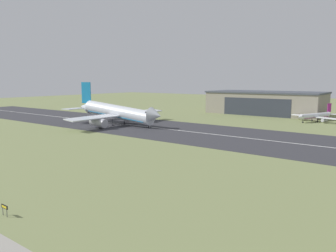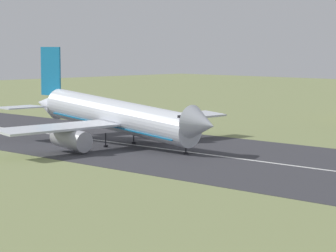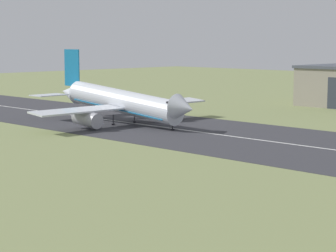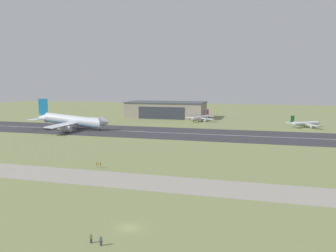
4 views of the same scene
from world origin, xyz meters
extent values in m
plane|color=#7A8451|center=(0.00, 61.98, 0.00)|extent=(691.50, 691.50, 0.00)
cube|color=#333338|center=(0.00, 123.96, 0.03)|extent=(451.50, 45.30, 0.06)
cube|color=silver|center=(0.00, 123.96, 0.07)|extent=(406.35, 0.70, 0.01)
cube|color=gray|center=(0.00, 29.75, 0.03)|extent=(338.62, 15.00, 0.05)
cube|color=gray|center=(-50.24, 208.02, 6.20)|extent=(64.35, 29.99, 12.40)
cube|color=#424751|center=(-50.24, 208.02, 12.85)|extent=(65.35, 30.99, 0.90)
cube|color=#2D333D|center=(-50.24, 192.98, 4.96)|extent=(38.61, 0.12, 9.92)
cylinder|color=silver|center=(-85.90, 121.50, 5.74)|extent=(38.62, 6.14, 9.07)
cone|color=silver|center=(-64.07, 121.43, 5.74)|extent=(5.90, 6.03, 6.43)
cone|color=silver|center=(-108.62, 121.58, 6.82)|extent=(7.64, 5.43, 5.97)
cube|color=black|center=(-67.05, 121.44, 6.94)|extent=(1.15, 5.11, 0.53)
cube|color=#146B9E|center=(-85.90, 121.50, 4.09)|extent=(34.34, 5.82, 2.97)
cube|color=silver|center=(-85.18, 106.35, 4.69)|extent=(6.20, 24.32, 0.89)
cylinder|color=#A8A8B2|center=(-83.95, 108.29, 2.58)|extent=(8.10, 3.75, 4.34)
cube|color=silver|center=(-85.08, 136.66, 4.69)|extent=(6.20, 24.32, 0.89)
cylinder|color=#A8A8B2|center=(-83.87, 134.71, 2.58)|extent=(8.10, 3.75, 4.34)
cube|color=#146B9E|center=(-107.54, 121.58, 13.86)|extent=(6.54, 0.30, 10.22)
cube|color=silver|center=(-107.97, 113.97, 6.64)|extent=(5.75, 9.22, 0.24)
cube|color=silver|center=(-107.92, 129.18, 6.64)|extent=(5.75, 9.22, 0.24)
cylinder|color=black|center=(-67.98, 121.45, 1.37)|extent=(0.24, 0.24, 2.74)
cylinder|color=black|center=(-67.98, 121.45, 0.22)|extent=(0.84, 0.84, 0.44)
cylinder|color=black|center=(-85.64, 117.90, 1.37)|extent=(0.24, 0.24, 2.74)
cylinder|color=black|center=(-85.64, 117.90, 0.22)|extent=(0.84, 0.84, 0.44)
cylinder|color=black|center=(-85.62, 125.11, 1.37)|extent=(0.24, 0.24, 2.74)
cylinder|color=black|center=(-85.62, 125.11, 0.22)|extent=(0.84, 0.84, 0.44)
cylinder|color=silver|center=(-17.67, 186.55, 2.85)|extent=(10.02, 19.36, 2.54)
cone|color=silver|center=(-21.95, 176.30, 2.85)|extent=(3.22, 3.08, 2.54)
cone|color=silver|center=(-13.25, 197.14, 3.31)|extent=(3.28, 3.69, 2.28)
cube|color=black|center=(-21.47, 177.46, 3.36)|extent=(2.41, 1.85, 0.44)
cube|color=#991E7A|center=(-17.67, 186.55, 2.15)|extent=(9.13, 17.48, 0.20)
cube|color=silver|center=(-24.03, 188.77, 2.41)|extent=(11.24, 7.00, 0.40)
cylinder|color=#A8A8B2|center=(-23.46, 187.87, 1.37)|extent=(2.72, 3.65, 1.57)
cube|color=silver|center=(-11.62, 183.59, 2.41)|extent=(11.24, 7.00, 0.40)
cylinder|color=#A8A8B2|center=(-12.66, 183.37, 1.37)|extent=(2.72, 3.65, 1.57)
cube|color=#991E7A|center=(-13.42, 196.72, 6.27)|extent=(1.32, 2.65, 4.31)
cube|color=silver|center=(-16.23, 198.33, 3.23)|extent=(4.51, 3.72, 0.24)
cube|color=silver|center=(-10.31, 195.86, 3.23)|extent=(4.51, 3.72, 0.24)
cylinder|color=black|center=(-21.05, 178.46, 0.79)|extent=(0.24, 0.24, 1.58)
cylinder|color=black|center=(-21.05, 178.46, 0.22)|extent=(0.84, 0.84, 0.44)
cylinder|color=black|center=(-19.04, 187.23, 0.79)|extent=(0.24, 0.24, 1.58)
cylinder|color=black|center=(-19.04, 187.23, 0.22)|extent=(0.84, 0.84, 0.44)
cylinder|color=black|center=(-16.23, 186.05, 0.79)|extent=(0.24, 0.24, 1.58)
cylinder|color=black|center=(-16.23, 186.05, 0.22)|extent=(0.84, 0.84, 0.44)
cylinder|color=silver|center=(55.11, 170.74, 2.66)|extent=(17.45, 11.59, 2.43)
cone|color=silver|center=(64.17, 176.03, 2.66)|extent=(3.12, 3.21, 2.43)
cone|color=silver|center=(45.74, 165.26, 3.10)|extent=(3.63, 3.37, 2.19)
cube|color=black|center=(63.13, 175.43, 3.15)|extent=(1.99, 2.34, 0.44)
cube|color=#1E7238|center=(55.11, 170.74, 1.99)|extent=(15.77, 10.53, 0.20)
cube|color=silver|center=(58.74, 165.29, 2.23)|extent=(7.84, 10.63, 0.40)
cylinder|color=#A8A8B2|center=(58.80, 166.31, 1.23)|extent=(3.49, 2.90, 1.51)
cube|color=silver|center=(52.14, 176.57, 2.23)|extent=(7.84, 10.63, 0.40)
cylinder|color=#A8A8B2|center=(53.06, 176.12, 1.23)|extent=(3.49, 2.90, 1.51)
cube|color=#1E7238|center=(46.12, 165.48, 5.95)|extent=(2.43, 1.58, 4.14)
cube|color=silver|center=(47.33, 162.62, 3.02)|extent=(3.88, 4.39, 0.24)
cube|color=silver|center=(44.22, 167.94, 3.02)|extent=(3.88, 4.39, 0.24)
cylinder|color=black|center=(62.19, 174.88, 0.72)|extent=(0.24, 0.24, 1.44)
cylinder|color=black|center=(62.19, 174.88, 0.22)|extent=(0.84, 0.84, 0.44)
cylinder|color=black|center=(55.74, 169.41, 0.72)|extent=(0.24, 0.24, 1.44)
cylinder|color=black|center=(55.74, 169.41, 0.22)|extent=(0.84, 0.84, 0.44)
cylinder|color=black|center=(54.27, 171.94, 0.72)|extent=(0.24, 0.24, 1.44)
cylinder|color=black|center=(54.27, 171.94, 0.22)|extent=(0.84, 0.84, 0.44)
cylinder|color=#4C4C51|center=(-28.10, 40.51, 0.59)|extent=(0.10, 0.10, 1.18)
cylinder|color=#4C4C51|center=(-26.91, 40.51, 0.59)|extent=(0.10, 0.10, 1.18)
cube|color=black|center=(-27.50, 40.51, 1.46)|extent=(1.70, 0.12, 0.56)
cube|color=yellow|center=(-27.50, 40.44, 1.46)|extent=(1.29, 0.02, 0.34)
cube|color=#282B38|center=(-4.35, -7.71, 0.42)|extent=(0.32, 0.22, 0.83)
cube|color=#4C6B47|center=(-4.35, -7.71, 1.16)|extent=(0.40, 0.24, 0.66)
sphere|color=tan|center=(-4.35, -7.71, 1.60)|extent=(0.22, 0.22, 0.22)
sphere|color=black|center=(-4.35, -7.71, 1.64)|extent=(0.19, 0.19, 0.19)
cube|color=#282B38|center=(-2.17, -8.14, 0.42)|extent=(0.32, 0.22, 0.84)
cube|color=#2D4C7A|center=(-2.17, -8.14, 1.18)|extent=(0.40, 0.24, 0.67)
sphere|color=tan|center=(-2.17, -8.14, 1.62)|extent=(0.23, 0.23, 0.23)
sphere|color=black|center=(-2.17, -8.14, 1.66)|extent=(0.19, 0.19, 0.19)
camera|label=1|loc=(19.79, 17.96, 20.18)|focal=35.00mm
camera|label=2|loc=(28.40, 20.25, 19.42)|focal=85.00mm
camera|label=3|loc=(40.75, 11.15, 21.31)|focal=70.00mm
camera|label=4|loc=(23.74, -57.93, 28.59)|focal=35.00mm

